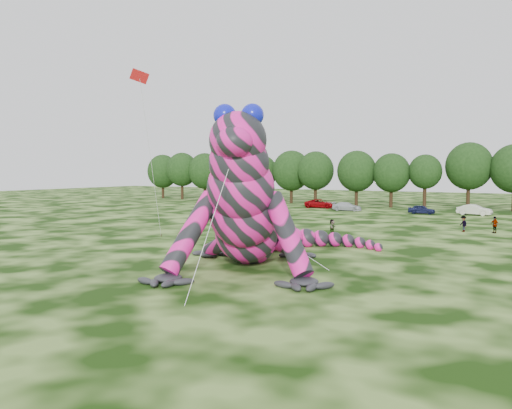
{
  "coord_description": "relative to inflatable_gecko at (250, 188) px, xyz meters",
  "views": [
    {
      "loc": [
        16.84,
        -25.59,
        6.22
      ],
      "look_at": [
        1.19,
        2.07,
        4.0
      ],
      "focal_mm": 35.0,
      "sensor_mm": 36.0,
      "label": 1
    }
  ],
  "objects": [
    {
      "name": "ground",
      "position": [
        -0.13,
        -3.07,
        -4.99
      ],
      "size": [
        240.0,
        240.0,
        0.0
      ],
      "primitive_type": "plane",
      "color": "#16330A",
      "rests_on": "ground"
    },
    {
      "name": "inflatable_gecko",
      "position": [
        0.0,
        0.0,
        0.0
      ],
      "size": [
        23.22,
        24.9,
        9.97
      ],
      "primitive_type": null,
      "rotation": [
        0.0,
        0.0,
        0.4
      ],
      "color": "#F51A97",
      "rests_on": "ground"
    },
    {
      "name": "flying_kite",
      "position": [
        -11.92,
        2.78,
        7.88
      ],
      "size": [
        2.65,
        5.44,
        14.86
      ],
      "color": "red",
      "rests_on": "ground"
    },
    {
      "name": "tree_0",
      "position": [
        -54.69,
        56.17,
        -0.23
      ],
      "size": [
        6.91,
        6.22,
        9.51
      ],
      "primitive_type": null,
      "color": "black",
      "rests_on": "ground"
    },
    {
      "name": "tree_1",
      "position": [
        -48.48,
        54.98,
        -0.08
      ],
      "size": [
        6.74,
        6.07,
        9.81
      ],
      "primitive_type": null,
      "color": "black",
      "rests_on": "ground"
    },
    {
      "name": "tree_2",
      "position": [
        -43.15,
        55.69,
        -0.17
      ],
      "size": [
        7.04,
        6.34,
        9.64
      ],
      "primitive_type": null,
      "color": "black",
      "rests_on": "ground"
    },
    {
      "name": "tree_3",
      "position": [
        -35.84,
        54.0,
        -0.27
      ],
      "size": [
        5.81,
        5.23,
        9.44
      ],
      "primitive_type": null,
      "color": "black",
      "rests_on": "ground"
    },
    {
      "name": "tree_4",
      "position": [
        -29.77,
        55.64,
        -0.46
      ],
      "size": [
        6.22,
        5.6,
        9.06
      ],
      "primitive_type": null,
      "color": "black",
      "rests_on": "ground"
    },
    {
      "name": "tree_5",
      "position": [
        -23.25,
        55.37,
        -0.09
      ],
      "size": [
        7.16,
        6.44,
        9.8
      ],
      "primitive_type": null,
      "color": "black",
      "rests_on": "ground"
    },
    {
      "name": "tree_6",
      "position": [
        -17.68,
        53.61,
        -0.24
      ],
      "size": [
        6.52,
        5.86,
        9.49
      ],
      "primitive_type": null,
      "color": "black",
      "rests_on": "ground"
    },
    {
      "name": "tree_7",
      "position": [
        -10.21,
        53.73,
        -0.25
      ],
      "size": [
        6.68,
        6.01,
        9.48
      ],
      "primitive_type": null,
      "color": "black",
      "rests_on": "ground"
    },
    {
      "name": "tree_8",
      "position": [
        -4.35,
        53.92,
        -0.52
      ],
      "size": [
        6.14,
        5.53,
        8.94
      ],
      "primitive_type": null,
      "color": "black",
      "rests_on": "ground"
    },
    {
      "name": "tree_9",
      "position": [
        0.94,
        54.28,
        -0.65
      ],
      "size": [
        5.27,
        4.74,
        8.68
      ],
      "primitive_type": null,
      "color": "black",
      "rests_on": "ground"
    },
    {
      "name": "tree_10",
      "position": [
        7.27,
        55.51,
        0.26
      ],
      "size": [
        7.09,
        6.38,
        10.5
      ],
      "primitive_type": null,
      "color": "black",
      "rests_on": "ground"
    },
    {
      "name": "car_0",
      "position": [
        -33.54,
        44.22,
        -4.34
      ],
      "size": [
        4.02,
        2.2,
        1.3
      ],
      "primitive_type": "imported",
      "rotation": [
        0.0,
        0.0,
        1.75
      ],
      "color": "silver",
      "rests_on": "ground"
    },
    {
      "name": "car_1",
      "position": [
        -22.26,
        45.18,
        -4.26
      ],
      "size": [
        4.57,
        1.99,
        1.46
      ],
      "primitive_type": "imported",
      "rotation": [
        0.0,
        0.0,
        1.67
      ],
      "color": "black",
      "rests_on": "ground"
    },
    {
      "name": "car_2",
      "position": [
        -13.87,
        46.81,
        -4.27
      ],
      "size": [
        5.28,
        2.6,
        1.44
      ],
      "primitive_type": "imported",
      "rotation": [
        0.0,
        0.0,
        1.61
      ],
      "color": "#99060A",
      "rests_on": "ground"
    },
    {
      "name": "car_3",
      "position": [
        -8.38,
        43.68,
        -4.34
      ],
      "size": [
        4.55,
        2.06,
        1.29
      ],
      "primitive_type": "imported",
      "rotation": [
        0.0,
        0.0,
        1.63
      ],
      "color": "silver",
      "rests_on": "ground"
    },
    {
      "name": "car_4",
      "position": [
        2.58,
        43.82,
        -4.36
      ],
      "size": [
        3.71,
        1.58,
        1.25
      ],
      "primitive_type": "imported",
      "rotation": [
        0.0,
        0.0,
        1.6
      ],
      "color": "#181E48",
      "rests_on": "ground"
    },
    {
      "name": "car_5",
      "position": [
        9.29,
        45.1,
        -4.25
      ],
      "size": [
        4.64,
        2.25,
        1.47
      ],
      "primitive_type": "imported",
      "rotation": [
        0.0,
        0.0,
        1.41
      ],
      "color": "silver",
      "rests_on": "ground"
    },
    {
      "name": "spectator_2",
      "position": [
        10.34,
        24.87,
        -4.18
      ],
      "size": [
        1.12,
        1.2,
        1.62
      ],
      "primitive_type": "imported",
      "rotation": [
        0.0,
        0.0,
        5.39
      ],
      "color": "gray",
      "rests_on": "ground"
    },
    {
      "name": "spectator_5",
      "position": [
        0.11,
        15.15,
        -4.19
      ],
      "size": [
        0.73,
        1.55,
        1.6
      ],
      "primitive_type": "imported",
      "rotation": [
        0.0,
        0.0,
        1.75
      ],
      "color": "gray",
      "rests_on": "ground"
    },
    {
      "name": "spectator_1",
      "position": [
        -9.6,
        17.99,
        -4.08
      ],
      "size": [
        0.95,
        1.07,
        1.82
      ],
      "primitive_type": "imported",
      "rotation": [
        0.0,
        0.0,
        5.07
      ],
      "color": "gray",
      "rests_on": "ground"
    },
    {
      "name": "spectator_3",
      "position": [
        13.15,
        25.25,
        -4.16
      ],
      "size": [
        0.99,
        0.95,
        1.65
      ],
      "primitive_type": "imported",
      "rotation": [
        0.0,
        0.0,
        5.55
      ],
      "color": "gray",
      "rests_on": "ground"
    },
    {
      "name": "spectator_0",
      "position": [
        -6.71,
        15.94,
        -4.12
      ],
      "size": [
        0.65,
        0.45,
        1.74
      ],
      "primitive_type": "imported",
      "rotation": [
        0.0,
        0.0,
        0.05
      ],
      "color": "gray",
      "rests_on": "ground"
    },
    {
      "name": "spectator_4",
      "position": [
        -20.72,
        32.13,
        -4.04
      ],
      "size": [
        1.08,
        1.07,
        1.89
      ],
      "primitive_type": "imported",
      "rotation": [
        0.0,
        0.0,
        2.37
      ],
      "color": "gray",
      "rests_on": "ground"
    }
  ]
}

